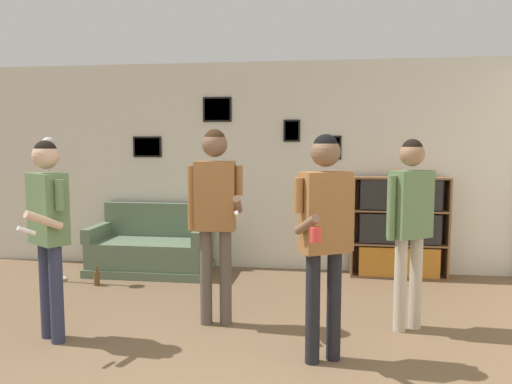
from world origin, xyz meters
The scene contains 10 objects.
wall_back centered at (0.00, 3.97, 1.35)m, with size 8.58×0.08×2.70m.
couch centered at (-1.48, 3.55, 0.29)m, with size 1.52×0.80×0.86m.
bookshelf centered at (1.64, 3.75, 0.62)m, with size 1.17×0.30×1.25m.
floor_lamp centered at (-2.50, 2.95, 1.03)m, with size 0.28×0.28×1.73m.
person_player_foreground_left centered at (-1.54, 1.28, 1.04)m, with size 0.43×0.60×1.69m.
person_player_foreground_center centered at (-0.25, 1.83, 1.11)m, with size 0.53×0.46×1.79m.
person_watcher_holding_cup centered at (0.73, 1.18, 1.07)m, with size 0.45×0.56×1.73m.
person_spectator_near_bookshelf centered at (1.48, 1.95, 1.05)m, with size 0.42×0.37×1.70m.
bottle_on_floor centered at (-1.90, 2.85, 0.09)m, with size 0.07×0.07×0.23m.
drinking_cup centered at (1.60, 3.75, 1.29)m, with size 0.08×0.08×0.09m.
Camera 1 is at (0.74, -2.53, 1.68)m, focal length 35.00 mm.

